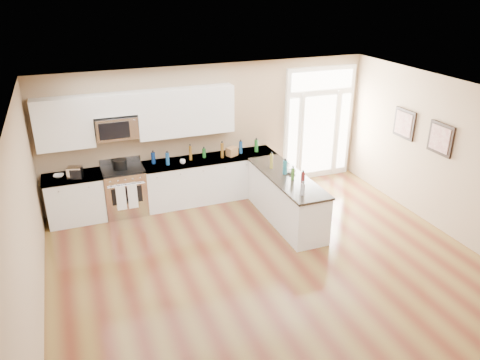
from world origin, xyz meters
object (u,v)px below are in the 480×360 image
object	(u,v)px
peninsula_cabinet	(286,200)
toaster_oven	(75,173)
stockpot	(120,164)
kitchen_range	(125,191)

from	to	relation	value
peninsula_cabinet	toaster_oven	size ratio (longest dim) A/B	8.96
stockpot	toaster_oven	size ratio (longest dim) A/B	1.01
kitchen_range	toaster_oven	size ratio (longest dim) A/B	4.17
peninsula_cabinet	stockpot	xyz separation A→B (m)	(-2.89, 1.46, 0.62)
stockpot	kitchen_range	bearing A→B (deg)	-21.64
stockpot	toaster_oven	distance (m)	0.86
kitchen_range	toaster_oven	distance (m)	1.06
toaster_oven	stockpot	bearing A→B (deg)	26.21
toaster_oven	kitchen_range	bearing A→B (deg)	24.96
kitchen_range	stockpot	distance (m)	0.57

